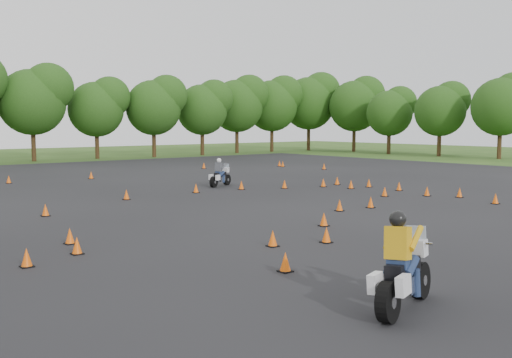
# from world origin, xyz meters

# --- Properties ---
(ground) EXTENTS (140.00, 140.00, 0.00)m
(ground) POSITION_xyz_m (0.00, 0.00, 0.00)
(ground) COLOR #2D5119
(ground) RESTS_ON ground
(asphalt_pad) EXTENTS (62.00, 62.00, 0.00)m
(asphalt_pad) POSITION_xyz_m (0.00, 6.00, 0.01)
(asphalt_pad) COLOR black
(asphalt_pad) RESTS_ON ground
(treeline) EXTENTS (87.27, 32.50, 10.84)m
(treeline) POSITION_xyz_m (3.16, 35.01, 4.65)
(treeline) COLOR #204413
(treeline) RESTS_ON ground
(traffic_cones) EXTENTS (36.58, 32.89, 0.45)m
(traffic_cones) POSITION_xyz_m (0.20, 6.04, 0.23)
(traffic_cones) COLOR #EE590A
(traffic_cones) RESTS_ON asphalt_pad
(rider_grey) EXTENTS (2.14, 1.40, 1.59)m
(rider_grey) POSITION_xyz_m (3.61, 11.58, 0.80)
(rider_grey) COLOR #3F4147
(rider_grey) RESTS_ON ground
(rider_yellow) EXTENTS (2.57, 1.43, 1.90)m
(rider_yellow) POSITION_xyz_m (-6.24, -8.09, 0.95)
(rider_yellow) COLOR #C69211
(rider_yellow) RESTS_ON ground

